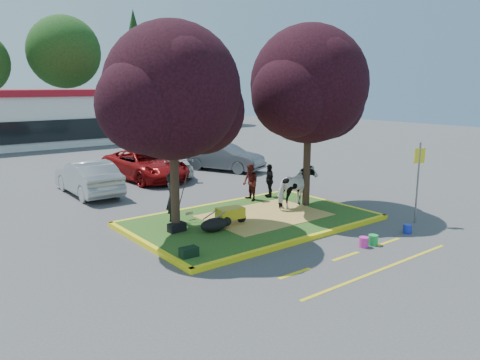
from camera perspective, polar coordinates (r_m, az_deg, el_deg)
ground at (r=16.47m, az=1.41°, el=-5.20°), size 90.00×90.00×0.00m
median_island at (r=16.45m, az=1.41°, el=-4.95°), size 8.00×5.00×0.15m
curb_near at (r=14.64m, az=7.86°, el=-7.16°), size 8.30×0.16×0.15m
curb_far at (r=18.45m, az=-3.67°, el=-3.16°), size 8.30×0.16×0.15m
curb_left at (r=14.34m, az=-11.44°, el=-7.68°), size 0.16×5.30×0.15m
curb_right at (r=19.21m, az=10.89°, el=-2.76°), size 0.16×5.30×0.15m
straw_bedding at (r=16.80m, az=3.00°, el=-4.33°), size 4.20×3.00×0.01m
tree_purple_left at (r=14.52m, az=-8.14°, el=9.91°), size 5.06×4.20×6.51m
tree_purple_right at (r=17.91m, az=8.50°, el=10.81°), size 5.30×4.40×6.82m
fire_lane_stripe_a at (r=12.27m, az=6.69°, el=-11.25°), size 1.10×0.12×0.01m
fire_lane_stripe_b at (r=13.65m, az=12.77°, el=-9.06°), size 1.10×0.12×0.01m
fire_lane_stripe_c at (r=15.18m, az=17.62°, el=-7.21°), size 1.10×0.12×0.01m
fire_lane_long at (r=12.99m, az=16.92°, el=-10.37°), size 6.00×0.10×0.01m
retail_building at (r=42.02m, az=-21.38°, el=7.30°), size 20.40×8.40×4.40m
treeline at (r=51.16m, az=-25.90°, el=13.71°), size 46.58×7.80×14.63m
cow at (r=17.84m, az=6.89°, el=-0.90°), size 2.00×1.26×1.56m
calf at (r=15.00m, az=-3.17°, el=-5.46°), size 1.02×0.63×0.42m
handler at (r=15.88m, az=-8.24°, el=-2.21°), size 0.48×0.67×1.71m
visitor_a at (r=18.85m, az=1.28°, el=-0.29°), size 0.67×0.80×1.47m
visitor_b at (r=19.46m, az=3.60°, el=-0.06°), size 0.65×0.88×1.39m
wheelbarrow at (r=15.55m, az=-1.18°, el=-4.07°), size 1.59×0.62×0.60m
gear_bag_dark at (r=15.09m, az=-7.71°, el=-5.73°), size 0.56×0.33×0.28m
gear_bag_green at (r=12.92m, az=-6.25°, el=-8.72°), size 0.50×0.33×0.26m
sign_post at (r=17.14m, az=20.92°, el=0.80°), size 0.38×0.19×2.83m
bucket_green at (r=14.74m, az=15.93°, el=-7.04°), size 0.38×0.38×0.31m
bucket_pink at (r=14.48m, az=14.85°, el=-7.33°), size 0.37×0.37×0.31m
bucket_blue at (r=16.22m, az=19.73°, el=-5.63°), size 0.28×0.28×0.29m
car_silver at (r=21.56m, az=-18.04°, el=0.29°), size 1.68×4.64×1.52m
car_red at (r=24.28m, az=-11.50°, el=1.82°), size 2.90×5.62×1.52m
car_white at (r=25.11m, az=-8.17°, el=1.86°), size 2.99×4.39×1.18m
car_grey at (r=26.40m, az=-1.97°, el=2.80°), size 3.33×4.85×1.51m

